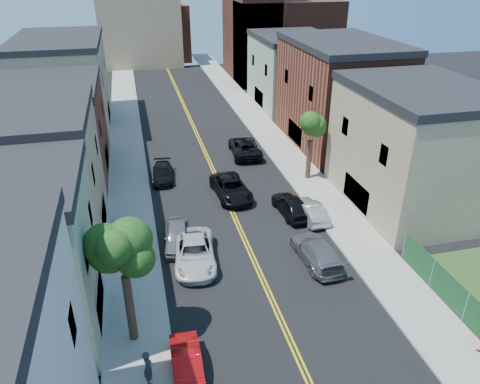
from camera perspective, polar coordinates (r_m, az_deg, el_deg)
sidewalk_left at (r=47.73m, az=-14.17°, el=4.84°), size 3.20×100.00×0.15m
sidewalk_right at (r=49.88m, az=4.30°, el=6.62°), size 3.20×100.00×0.15m
curb_left at (r=47.71m, az=-12.08°, el=5.08°), size 0.30×100.00×0.15m
curb_right at (r=49.39m, az=2.35°, el=6.46°), size 0.30×100.00×0.15m
bldg_left_tan_near at (r=33.00m, az=-25.19°, el=0.96°), size 9.00×10.00×9.00m
bldg_left_brick at (r=43.22m, az=-22.79°, el=6.71°), size 9.00×12.00×8.00m
bldg_left_tan_far at (r=56.32m, az=-21.23°, el=12.31°), size 9.00×16.00×9.50m
bldg_right_tan at (r=37.46m, az=21.04°, el=4.82°), size 9.00×12.00×9.00m
bldg_right_brick at (r=48.77m, az=12.22°, el=11.69°), size 9.00×14.00×10.00m
bldg_right_palegrn at (r=61.47m, az=6.58°, el=14.61°), size 9.00×12.00×8.50m
church at (r=75.71m, az=4.46°, el=19.43°), size 16.20×14.20×22.60m
backdrop_left at (r=87.14m, az=-12.44°, el=19.14°), size 14.00×8.00×12.00m
backdrop_center at (r=91.44m, az=-9.85°, el=19.10°), size 10.00×8.00×10.00m
tree_left_mid at (r=21.50m, az=-14.90°, el=-4.99°), size 5.20×5.20×9.29m
tree_right_far at (r=39.16m, az=9.05°, el=9.26°), size 4.40×4.40×8.03m
red_sedan at (r=22.97m, az=-6.64°, el=-21.00°), size 1.46×4.05×1.33m
white_pickup at (r=29.73m, az=-5.71°, el=-7.59°), size 3.16×5.83×1.55m
grey_car_left at (r=31.55m, az=-7.87°, el=-5.51°), size 2.25×4.55×1.49m
black_car_left at (r=40.98m, az=-9.71°, el=2.33°), size 2.17×4.52×1.27m
grey_car_right at (r=30.15m, az=9.62°, el=-7.36°), size 2.29×5.27×1.51m
black_car_right at (r=35.14m, az=6.47°, el=-1.65°), size 2.20×4.73×1.57m
silver_car_right at (r=34.77m, az=8.74°, el=-2.30°), size 1.81×4.36×1.40m
dark_car_right_far at (r=45.68m, az=0.60°, el=5.69°), size 3.10×6.07×1.64m
black_suv_lane at (r=37.48m, az=-1.12°, el=0.48°), size 2.96×5.71×1.54m
pedestrian_left at (r=22.65m, az=-11.47°, el=-20.80°), size 0.50×0.72×1.88m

